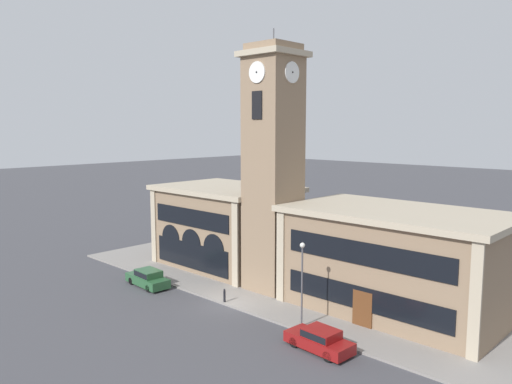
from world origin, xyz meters
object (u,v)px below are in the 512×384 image
(parked_car_mid, at_px, (320,339))
(bollard, at_px, (224,296))
(parked_car_near, at_px, (148,278))
(street_lamp, at_px, (302,272))

(parked_car_mid, distance_m, bollard, 10.49)
(parked_car_mid, height_order, bollard, parked_car_mid)
(parked_car_near, bearing_deg, bollard, -165.05)
(parked_car_near, xyz_separation_m, street_lamp, (15.41, 1.96, 3.23))
(parked_car_near, distance_m, parked_car_mid, 18.38)
(parked_car_mid, bearing_deg, street_lamp, -29.94)
(parked_car_near, distance_m, street_lamp, 15.87)
(parked_car_near, relative_size, street_lamp, 0.80)
(parked_car_mid, xyz_separation_m, street_lamp, (-2.97, 1.96, 3.26))
(street_lamp, xyz_separation_m, bollard, (-7.40, -0.35, -3.33))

